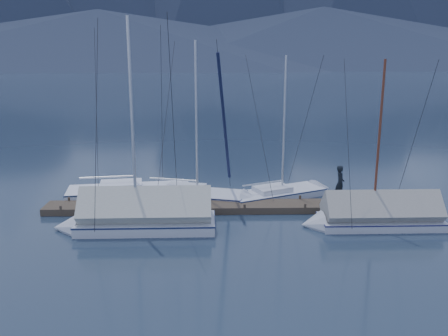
# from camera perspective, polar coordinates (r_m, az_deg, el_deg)

# --- Properties ---
(ground) EXTENTS (1000.00, 1000.00, 0.00)m
(ground) POSITION_cam_1_polar(r_m,az_deg,el_deg) (22.27, 0.13, -6.73)
(ground) COLOR #162232
(ground) RESTS_ON ground
(dock) EXTENTS (18.00, 1.50, 0.54)m
(dock) POSITION_cam_1_polar(r_m,az_deg,el_deg) (24.12, 0.00, -4.83)
(dock) COLOR #382D23
(dock) RESTS_ON ground
(mooring_posts) EXTENTS (15.12, 1.52, 0.35)m
(mooring_posts) POSITION_cam_1_polar(r_m,az_deg,el_deg) (24.04, -1.19, -4.30)
(mooring_posts) COLOR #382D23
(mooring_posts) RESTS_ON ground
(sailboat_open_left) EXTENTS (7.80, 3.46, 10.01)m
(sailboat_open_left) POSITION_cam_1_polar(r_m,az_deg,el_deg) (26.99, -9.50, -2.85)
(sailboat_open_left) COLOR white
(sailboat_open_left) RESTS_ON ground
(sailboat_open_mid) EXTENTS (7.26, 3.73, 9.24)m
(sailboat_open_mid) POSITION_cam_1_polar(r_m,az_deg,el_deg) (25.71, -2.17, -3.54)
(sailboat_open_mid) COLOR silver
(sailboat_open_mid) RESTS_ON ground
(sailboat_open_right) EXTENTS (6.53, 4.32, 8.43)m
(sailboat_open_right) POSITION_cam_1_polar(r_m,az_deg,el_deg) (26.70, 7.79, -3.03)
(sailboat_open_right) COLOR silver
(sailboat_open_right) RESTS_ON ground
(sailboat_covered_near) EXTENTS (6.45, 2.78, 8.36)m
(sailboat_covered_near) POSITION_cam_1_polar(r_m,az_deg,el_deg) (22.86, 17.16, -5.71)
(sailboat_covered_near) COLOR #B9BCC6
(sailboat_covered_near) RESTS_ON ground
(sailboat_covered_far) EXTENTS (7.28, 3.09, 10.18)m
(sailboat_covered_far) POSITION_cam_1_polar(r_m,az_deg,el_deg) (21.84, -10.83, -6.02)
(sailboat_covered_far) COLOR silver
(sailboat_covered_far) RESTS_ON ground
(person) EXTENTS (0.50, 0.71, 1.85)m
(person) POSITION_cam_1_polar(r_m,az_deg,el_deg) (25.04, 13.78, -1.78)
(person) COLOR black
(person) RESTS_ON dock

